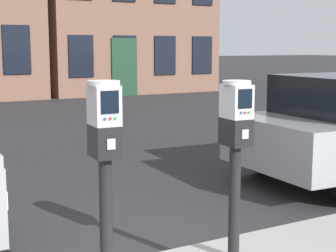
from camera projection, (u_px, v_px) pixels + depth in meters
The scene contains 2 objects.
parking_meter_near_kerb at pixel (105, 148), 3.48m from camera, with size 0.23×0.26×1.44m.
parking_meter_twin_adjacent at pixel (236, 137), 4.00m from camera, with size 0.23×0.26×1.40m.
Camera 1 is at (-1.74, -3.38, 1.80)m, focal length 55.94 mm.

